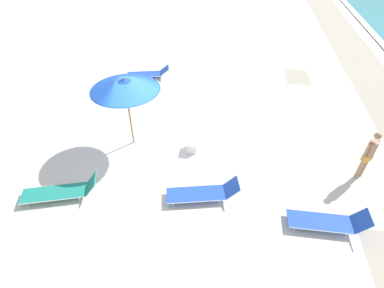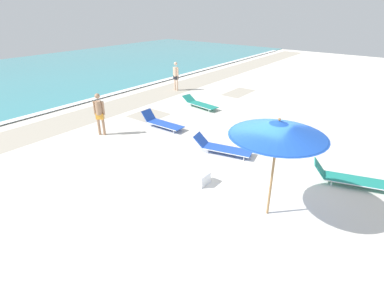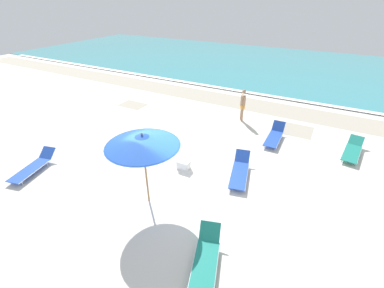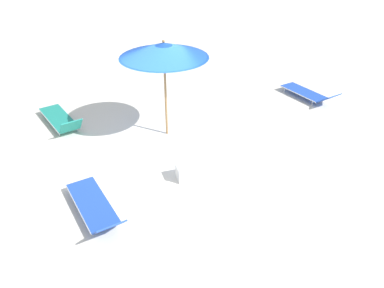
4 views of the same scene
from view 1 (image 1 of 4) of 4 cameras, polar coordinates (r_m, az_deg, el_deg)
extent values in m
cube|color=silver|center=(10.59, -7.06, -2.71)|extent=(60.00, 60.00, 0.16)
cube|color=#AFA492|center=(16.28, 19.37, 11.99)|extent=(1.66, 1.15, 0.00)
cylinder|color=#9E7547|center=(10.55, -11.79, 5.34)|extent=(0.06, 0.06, 2.39)
cone|color=blue|center=(9.94, -12.70, 11.01)|extent=(2.27, 2.27, 0.37)
cylinder|color=#163D95|center=(10.02, -12.56, 10.14)|extent=(2.20, 2.20, 0.01)
sphere|color=#9E7547|center=(9.84, -12.88, 12.10)|extent=(0.07, 0.07, 0.07)
cube|color=blue|center=(9.03, 0.70, -9.51)|extent=(0.97, 1.82, 0.03)
cylinder|color=silver|center=(9.23, 0.53, -8.10)|extent=(0.42, 1.70, 0.03)
cylinder|color=silver|center=(8.84, 0.88, -10.98)|extent=(0.42, 1.70, 0.03)
cube|color=blue|center=(9.02, 7.52, -8.21)|extent=(0.65, 0.53, 0.41)
cylinder|color=silver|center=(9.25, -3.68, -8.93)|extent=(0.03, 0.03, 0.16)
cylinder|color=silver|center=(8.92, -3.57, -11.39)|extent=(0.03, 0.03, 0.16)
cylinder|color=silver|center=(9.33, 4.73, -8.42)|extent=(0.03, 0.03, 0.16)
cylinder|color=silver|center=(9.01, 5.21, -10.83)|extent=(0.03, 0.03, 0.16)
cube|color=blue|center=(15.45, -9.19, 12.99)|extent=(0.97, 1.73, 0.03)
cylinder|color=silver|center=(15.72, -9.16, 13.48)|extent=(0.42, 1.59, 0.03)
cylinder|color=silver|center=(15.19, -9.23, 12.48)|extent=(0.42, 1.59, 0.03)
cube|color=blue|center=(15.34, -5.30, 13.82)|extent=(0.67, 0.58, 0.36)
cylinder|color=silver|center=(15.78, -11.49, 12.90)|extent=(0.03, 0.03, 0.16)
cylinder|color=silver|center=(15.33, -11.60, 12.05)|extent=(0.03, 0.03, 0.16)
cylinder|color=silver|center=(15.69, -6.76, 13.27)|extent=(0.03, 0.03, 0.16)
cylinder|color=silver|center=(15.24, -6.75, 12.42)|extent=(0.03, 0.03, 0.16)
cube|color=blue|center=(9.11, 23.08, -13.42)|extent=(0.62, 1.71, 0.03)
cylinder|color=silver|center=(9.29, 22.74, -11.96)|extent=(0.05, 1.70, 0.03)
cylinder|color=silver|center=(8.94, 23.43, -14.95)|extent=(0.05, 1.70, 0.03)
cube|color=blue|center=(9.32, 29.55, -12.61)|extent=(0.58, 0.37, 0.45)
cylinder|color=silver|center=(9.16, 18.59, -12.43)|extent=(0.03, 0.03, 0.16)
cylinder|color=silver|center=(8.86, 18.99, -15.01)|extent=(0.03, 0.03, 0.16)
cylinder|color=silver|center=(9.56, 26.54, -12.59)|extent=(0.03, 0.03, 0.16)
cylinder|color=silver|center=(9.27, 27.26, -15.05)|extent=(0.03, 0.03, 0.16)
cube|color=#1E8475|center=(9.95, -24.76, -8.45)|extent=(1.14, 1.99, 0.03)
cylinder|color=silver|center=(10.15, -24.46, -7.21)|extent=(0.59, 1.82, 0.03)
cylinder|color=silver|center=(9.76, -25.07, -9.75)|extent=(0.59, 1.82, 0.03)
cube|color=#1E8475|center=(9.51, -18.66, -7.16)|extent=(0.66, 0.52, 0.45)
cylinder|color=silver|center=(10.44, -28.25, -7.98)|extent=(0.03, 0.03, 0.16)
cylinder|color=silver|center=(10.11, -28.90, -10.09)|extent=(0.03, 0.03, 0.16)
cylinder|color=silver|center=(9.98, -20.30, -7.49)|extent=(0.03, 0.03, 0.16)
cylinder|color=silver|center=(9.64, -20.65, -9.69)|extent=(0.03, 0.03, 0.16)
cylinder|color=#A37A5B|center=(10.81, 29.39, -3.82)|extent=(0.11, 0.11, 0.90)
cylinder|color=#A37A5B|center=(10.96, 30.06, -3.49)|extent=(0.11, 0.11, 0.90)
cube|color=gold|center=(10.67, 30.36, -2.20)|extent=(0.31, 0.35, 0.24)
cylinder|color=#A37A5B|center=(10.46, 30.99, -0.75)|extent=(0.27, 0.27, 0.55)
cylinder|color=#A37A5B|center=(10.33, 30.35, -1.05)|extent=(0.08, 0.08, 0.55)
cylinder|color=#A37A5B|center=(10.60, 31.60, -0.50)|extent=(0.08, 0.08, 0.55)
sphere|color=#A37A5B|center=(10.20, 31.89, 1.32)|extent=(0.21, 0.21, 0.21)
cube|color=white|center=(10.62, 0.03, -0.42)|extent=(0.48, 0.34, 0.32)
cube|color=white|center=(10.51, 0.03, 0.35)|extent=(0.50, 0.36, 0.05)
camera|label=2|loc=(15.54, -15.36, 30.96)|focal=28.00mm
camera|label=3|loc=(9.26, -61.10, 15.25)|focal=24.00mm
camera|label=4|loc=(8.32, 51.41, 12.85)|focal=35.00mm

